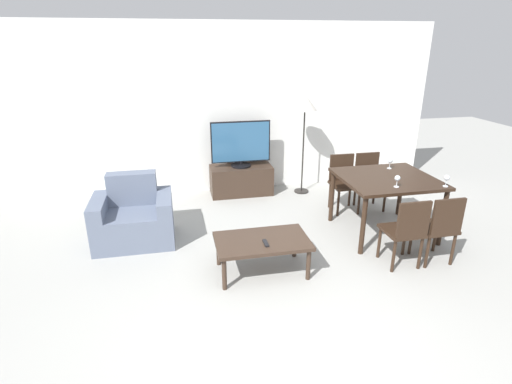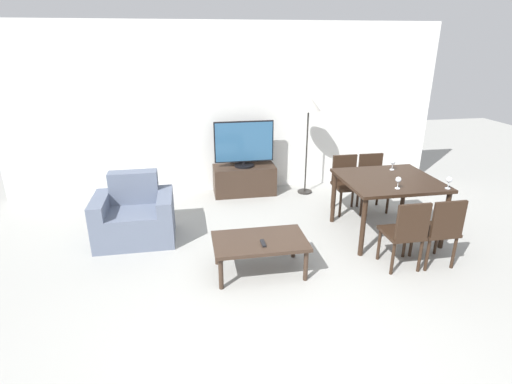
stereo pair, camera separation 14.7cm
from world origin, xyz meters
TOP-DOWN VIEW (x-y plane):
  - ground_plane at (0.00, 0.00)m, footprint 18.00×18.00m
  - wall_back at (0.00, 3.87)m, footprint 7.11×0.06m
  - armchair at (-1.41, 2.20)m, footprint 0.97×0.72m
  - tv_stand at (0.21, 3.57)m, footprint 1.01×0.46m
  - tv at (0.21, 3.57)m, footprint 0.96×0.32m
  - coffee_table at (0.02, 1.14)m, footprint 1.01×0.61m
  - dining_table at (1.80, 1.77)m, footprint 1.18×1.08m
  - dining_chair_near at (1.59, 0.93)m, footprint 0.40×0.40m
  - dining_chair_far at (2.00, 2.62)m, footprint 0.40×0.40m
  - dining_chair_near_right at (2.00, 0.93)m, footprint 0.40×0.40m
  - dining_chair_far_left at (1.59, 2.62)m, footprint 0.40×0.40m
  - floor_lamp at (1.22, 3.43)m, footprint 0.38×0.38m
  - remote_primary at (0.03, 1.04)m, footprint 0.04×0.15m
  - wine_glass_left at (1.72, 1.42)m, footprint 0.07×0.07m
  - wine_glass_center at (2.30, 1.31)m, footprint 0.07×0.07m
  - wine_glass_right at (2.01, 2.10)m, footprint 0.07×0.07m

SIDE VIEW (x-z plane):
  - ground_plane at x=0.00m, z-range 0.00..0.00m
  - tv_stand at x=0.21m, z-range 0.00..0.48m
  - armchair at x=-1.41m, z-range -0.12..0.72m
  - coffee_table at x=0.02m, z-range 0.15..0.55m
  - remote_primary at x=0.03m, z-range 0.40..0.42m
  - dining_chair_near at x=1.59m, z-range 0.05..0.88m
  - dining_chair_far at x=2.00m, z-range 0.05..0.88m
  - dining_chair_near_right at x=2.00m, z-range 0.05..0.88m
  - dining_chair_far_left at x=1.59m, z-range 0.05..0.88m
  - dining_table at x=1.80m, z-range 0.30..1.08m
  - tv at x=0.21m, z-range 0.48..1.22m
  - wine_glass_left at x=1.72m, z-range 0.80..0.95m
  - wine_glass_center at x=2.30m, z-range 0.80..0.95m
  - wine_glass_right at x=2.01m, z-range 0.80..0.95m
  - wall_back at x=0.00m, z-range 0.00..2.70m
  - floor_lamp at x=1.22m, z-range 0.61..2.23m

